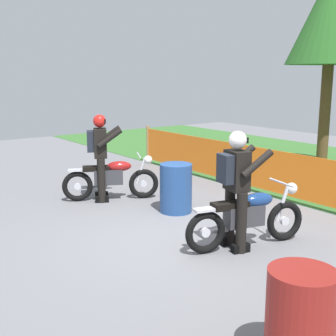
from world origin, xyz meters
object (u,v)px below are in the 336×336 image
(motorcycle_lead, at_px, (248,217))
(spare_drum, at_px, (176,188))
(oil_drum, at_px, (300,320))
(rider_lead, at_px, (236,184))
(rider_trailing, at_px, (100,153))
(motorcycle_trailing, at_px, (111,178))

(motorcycle_lead, height_order, spare_drum, motorcycle_lead)
(motorcycle_lead, xyz_separation_m, oil_drum, (2.20, -1.67, -0.00))
(oil_drum, xyz_separation_m, spare_drum, (-4.14, 1.86, 0.00))
(oil_drum, bearing_deg, motorcycle_lead, 142.77)
(rider_lead, xyz_separation_m, rider_trailing, (-3.38, -0.32, 0.00))
(motorcycle_trailing, relative_size, rider_trailing, 1.03)
(spare_drum, bearing_deg, motorcycle_lead, -5.73)
(motorcycle_trailing, xyz_separation_m, rider_lead, (3.29, 0.13, 0.52))
(rider_lead, relative_size, spare_drum, 1.92)
(motorcycle_lead, relative_size, motorcycle_trailing, 1.09)
(motorcycle_lead, distance_m, rider_lead, 0.55)
(rider_trailing, bearing_deg, oil_drum, -74.91)
(rider_lead, height_order, rider_trailing, same)
(rider_lead, bearing_deg, motorcycle_trailing, 106.41)
(motorcycle_trailing, relative_size, spare_drum, 1.98)
(motorcycle_lead, height_order, oil_drum, motorcycle_lead)
(motorcycle_lead, xyz_separation_m, rider_trailing, (-3.43, -0.52, 0.51))
(motorcycle_trailing, relative_size, oil_drum, 1.98)
(rider_lead, bearing_deg, rider_trailing, 109.48)
(rider_lead, bearing_deg, oil_drum, -109.05)
(rider_trailing, bearing_deg, rider_lead, -58.00)
(oil_drum, relative_size, spare_drum, 1.00)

